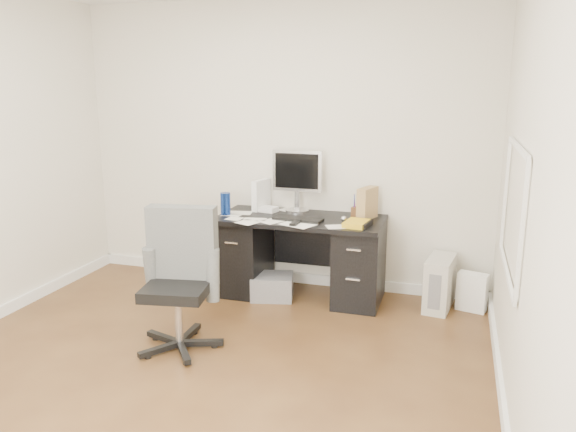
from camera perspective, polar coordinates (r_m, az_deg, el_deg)
name	(u,v)px	position (r m, az deg, el deg)	size (l,w,h in m)	color
ground	(191,376)	(4.00, -9.79, -15.72)	(4.00, 4.00, 0.00)	#482C17
room_shell	(188,129)	(3.53, -10.16, 8.69)	(4.02, 4.02, 2.71)	beige
desk	(300,254)	(5.17, 1.25, -3.92)	(1.50, 0.70, 0.75)	black
loose_papers	(278,217)	(5.09, -1.06, -0.11)	(1.10, 0.60, 0.00)	white
lcd_monitor	(297,181)	(5.24, 0.96, 3.60)	(0.47, 0.27, 0.59)	silver
keyboard	(298,219)	(4.96, 1.00, -0.32)	(0.44, 0.15, 0.03)	black
computer_mouse	(344,219)	(4.93, 5.69, -0.29)	(0.05, 0.05, 0.05)	silver
travel_mug	(225,204)	(5.19, -6.37, 1.24)	(0.09, 0.09, 0.21)	navy
white_binder	(261,195)	(5.36, -2.74, 2.15)	(0.12, 0.25, 0.29)	white
magazine_file	(367,203)	(5.06, 8.06, 1.30)	(0.12, 0.24, 0.28)	olive
pen_cup	(356,205)	(5.13, 6.91, 1.09)	(0.09, 0.09, 0.21)	brown
yellow_book	(357,224)	(4.80, 7.06, -0.77)	(0.20, 0.25, 0.04)	gold
paper_remote	(298,223)	(4.82, 1.00, -0.74)	(0.28, 0.23, 0.02)	white
office_chair	(177,282)	(4.19, -11.23, -6.55)	(0.59, 0.59, 1.05)	#494B49
pc_tower	(440,283)	(5.12, 15.15, -6.59)	(0.20, 0.46, 0.46)	beige
shopping_bag	(472,292)	(5.17, 18.20, -7.34)	(0.25, 0.18, 0.34)	white
wicker_basket	(203,264)	(5.65, -8.61, -4.80)	(0.38, 0.38, 0.38)	#4C2A17
desk_printer	(272,287)	(5.20, -1.62, -7.18)	(0.37, 0.31, 0.22)	slate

